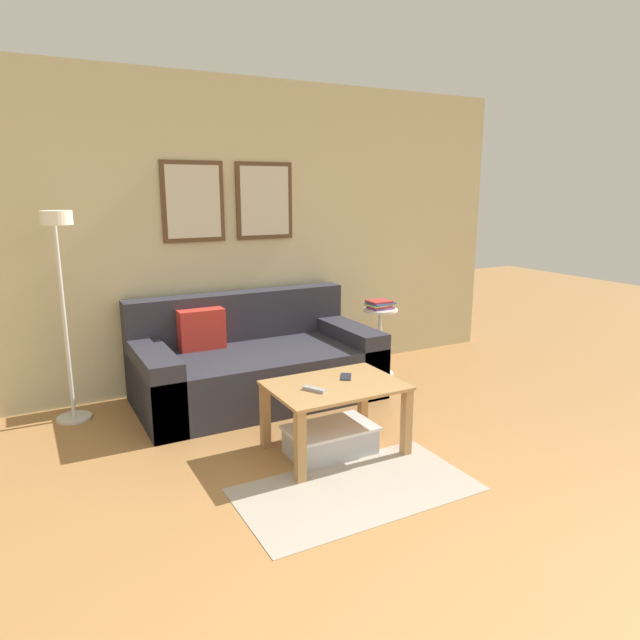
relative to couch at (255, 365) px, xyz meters
The scene contains 10 objects.
wall_back 1.13m from the couch, 94.49° to the left, with size 5.60×0.09×2.55m.
area_rug 1.67m from the couch, 91.69° to the right, with size 1.34×0.72×0.01m, color #A39989.
couch is the anchor object (origin of this frame).
coffee_table 1.16m from the couch, 85.55° to the right, with size 0.83×0.59×0.45m.
storage_bin 1.19m from the couch, 87.70° to the right, with size 0.56×0.35×0.18m.
floor_lamp 1.55m from the couch, behind, with size 0.25×0.49×1.52m.
side_table 1.23m from the couch, ahead, with size 0.31×0.31×0.61m.
book_stack 1.28m from the couch, ahead, with size 0.25×0.20×0.07m.
remote_control 1.22m from the couch, 94.03° to the right, with size 0.04×0.15×0.02m, color #99999E.
cell_phone 1.11m from the couch, 78.53° to the right, with size 0.07×0.14×0.01m, color #1E2338.
Camera 1 is at (-1.57, -1.00, 1.66)m, focal length 32.00 mm.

